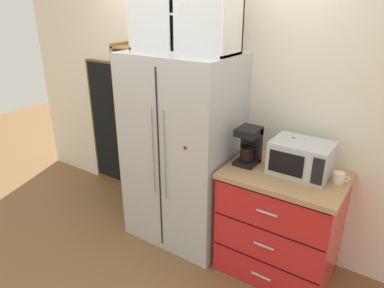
{
  "coord_description": "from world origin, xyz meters",
  "views": [
    {
      "loc": [
        1.73,
        -2.4,
        2.17
      ],
      "look_at": [
        0.1,
        0.01,
        0.97
      ],
      "focal_mm": 32.81,
      "sensor_mm": 36.0,
      "label": 1
    }
  ],
  "objects": [
    {
      "name": "ground_plane",
      "position": [
        0.0,
        0.0,
        0.0
      ],
      "size": [
        10.69,
        10.69,
        0.0
      ],
      "primitive_type": "plane",
      "color": "brown"
    },
    {
      "name": "chalkboard_menu",
      "position": [
        -1.3,
        0.33,
        0.77
      ],
      "size": [
        0.6,
        0.04,
        1.54
      ],
      "color": "brown",
      "rests_on": "ground"
    },
    {
      "name": "microwave",
      "position": [
        1.05,
        0.08,
        1.05
      ],
      "size": [
        0.44,
        0.33,
        0.26
      ],
      "color": "#B7BABF",
      "rests_on": "counter_cabinet"
    },
    {
      "name": "upper_cabinet",
      "position": [
        0.0,
        0.05,
        2.07
      ],
      "size": [
        0.92,
        0.32,
        0.59
      ],
      "color": "silver",
      "rests_on": "refrigerator"
    },
    {
      "name": "counter_cabinet",
      "position": [
        0.96,
        0.03,
        0.46
      ],
      "size": [
        0.92,
        0.67,
        0.92
      ],
      "color": "red",
      "rests_on": "ground"
    },
    {
      "name": "coffee_maker",
      "position": [
        0.64,
        0.04,
        1.08
      ],
      "size": [
        0.17,
        0.2,
        0.31
      ],
      "color": "black",
      "rests_on": "counter_cabinet"
    },
    {
      "name": "wall_back_cream",
      "position": [
        0.0,
        0.4,
        1.27
      ],
      "size": [
        4.99,
        0.1,
        2.55
      ],
      "primitive_type": "cube",
      "color": "silver",
      "rests_on": "ground"
    },
    {
      "name": "bottle_green",
      "position": [
        0.96,
        0.13,
        1.04
      ],
      "size": [
        0.06,
        0.06,
        0.26
      ],
      "color": "#285B33",
      "rests_on": "counter_cabinet"
    },
    {
      "name": "mug_cream",
      "position": [
        1.34,
        0.09,
        0.97
      ],
      "size": [
        0.12,
        0.08,
        0.08
      ],
      "color": "silver",
      "rests_on": "counter_cabinet"
    },
    {
      "name": "pantry_shelf_column",
      "position": [
        -0.74,
        0.28,
        0.91
      ],
      "size": [
        0.48,
        0.29,
        1.77
      ],
      "color": "brown",
      "rests_on": "ground"
    },
    {
      "name": "bottle_amber",
      "position": [
        0.96,
        0.05,
        1.03
      ],
      "size": [
        0.06,
        0.06,
        0.24
      ],
      "color": "brown",
      "rests_on": "counter_cabinet"
    },
    {
      "name": "refrigerator",
      "position": [
        0.0,
        0.01,
        0.89
      ],
      "size": [
        0.96,
        0.71,
        1.77
      ],
      "color": "#B7BABF",
      "rests_on": "ground"
    }
  ]
}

